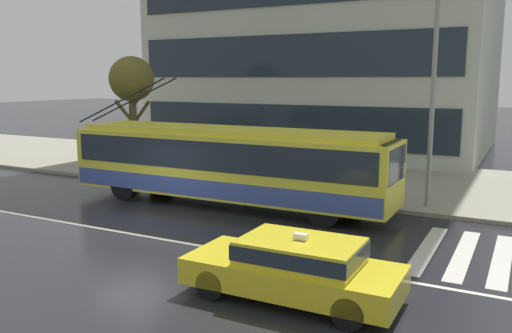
{
  "coord_description": "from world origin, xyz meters",
  "views": [
    {
      "loc": [
        10.83,
        -12.61,
        4.44
      ],
      "look_at": [
        2.48,
        3.3,
        1.45
      ],
      "focal_mm": 37.06,
      "sensor_mm": 36.0,
      "label": 1
    }
  ],
  "objects_px": {
    "trolleybus": "(228,163)",
    "pedestrian_at_shelter": "(323,154)",
    "street_lamp": "(434,83)",
    "pedestrian_approaching_curb": "(246,149)",
    "street_tree_bare": "(132,82)",
    "taxi_oncoming_far": "(295,266)"
  },
  "relations": [
    {
      "from": "pedestrian_approaching_curb",
      "to": "street_lamp",
      "type": "bearing_deg",
      "value": 1.96
    },
    {
      "from": "taxi_oncoming_far",
      "to": "pedestrian_approaching_curb",
      "type": "xyz_separation_m",
      "value": [
        -5.93,
        8.75,
        0.98
      ]
    },
    {
      "from": "street_lamp",
      "to": "trolleybus",
      "type": "bearing_deg",
      "value": -157.58
    },
    {
      "from": "trolleybus",
      "to": "pedestrian_at_shelter",
      "type": "distance_m",
      "value": 3.72
    },
    {
      "from": "trolleybus",
      "to": "street_lamp",
      "type": "height_order",
      "value": "street_lamp"
    },
    {
      "from": "pedestrian_approaching_curb",
      "to": "street_tree_bare",
      "type": "bearing_deg",
      "value": 171.86
    },
    {
      "from": "trolleybus",
      "to": "pedestrian_at_shelter",
      "type": "xyz_separation_m",
      "value": [
        2.56,
        2.69,
        0.14
      ]
    },
    {
      "from": "trolleybus",
      "to": "street_tree_bare",
      "type": "xyz_separation_m",
      "value": [
        -7.06,
        3.33,
        2.78
      ]
    },
    {
      "from": "trolleybus",
      "to": "pedestrian_at_shelter",
      "type": "bearing_deg",
      "value": 46.33
    },
    {
      "from": "pedestrian_at_shelter",
      "to": "street_tree_bare",
      "type": "height_order",
      "value": "street_tree_bare"
    },
    {
      "from": "pedestrian_at_shelter",
      "to": "street_tree_bare",
      "type": "distance_m",
      "value": 10.01
    },
    {
      "from": "street_lamp",
      "to": "pedestrian_approaching_curb",
      "type": "bearing_deg",
      "value": -178.04
    },
    {
      "from": "pedestrian_at_shelter",
      "to": "street_tree_bare",
      "type": "xyz_separation_m",
      "value": [
        -9.63,
        0.64,
        2.65
      ]
    },
    {
      "from": "taxi_oncoming_far",
      "to": "pedestrian_at_shelter",
      "type": "distance_m",
      "value": 9.51
    },
    {
      "from": "trolleybus",
      "to": "street_lamp",
      "type": "relative_size",
      "value": 1.76
    },
    {
      "from": "pedestrian_at_shelter",
      "to": "street_lamp",
      "type": "distance_m",
      "value": 4.66
    },
    {
      "from": "street_tree_bare",
      "to": "pedestrian_approaching_curb",
      "type": "bearing_deg",
      "value": -8.14
    },
    {
      "from": "street_lamp",
      "to": "street_tree_bare",
      "type": "distance_m",
      "value": 13.48
    },
    {
      "from": "pedestrian_at_shelter",
      "to": "pedestrian_approaching_curb",
      "type": "relative_size",
      "value": 0.97
    },
    {
      "from": "street_tree_bare",
      "to": "street_lamp",
      "type": "bearing_deg",
      "value": -2.94
    },
    {
      "from": "trolleybus",
      "to": "pedestrian_at_shelter",
      "type": "height_order",
      "value": "trolleybus"
    },
    {
      "from": "pedestrian_at_shelter",
      "to": "street_tree_bare",
      "type": "bearing_deg",
      "value": 176.19
    }
  ]
}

